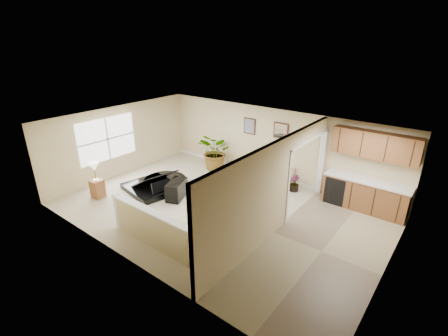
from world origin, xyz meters
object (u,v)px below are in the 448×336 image
Objects in this scene: loveseat at (273,175)px; palm_plant at (216,152)px; piano at (153,170)px; piano_bench at (177,190)px; lamp_stand at (97,183)px; small_plant at (294,184)px; accent_table at (251,166)px.

loveseat is 2.36m from palm_plant.
piano_bench is (1.09, -0.02, -0.38)m from piano.
piano_bench is 0.73× the size of lamp_stand.
piano_bench reaches higher than small_plant.
small_plant is at bearing -14.39° from loveseat.
accent_table is at bearing 53.88° from lamp_stand.
piano_bench is 2.82m from accent_table.
piano_bench is at bearing -111.07° from accent_table.
piano is 1.76m from lamp_stand.
accent_table is 0.69× the size of lamp_stand.
lamp_stand is (-3.00, -4.11, -0.02)m from accent_table.
accent_table is (-0.81, -0.22, 0.22)m from loveseat.
small_plant is 6.29m from lamp_stand.
piano reaches higher than accent_table.
loveseat is 0.87m from small_plant.
piano is 1.48× the size of palm_plant.
loveseat reaches higher than piano_bench.
piano_bench is at bearing 36.81° from lamp_stand.
lamp_stand is (-1.50, -4.04, -0.20)m from palm_plant.
piano is at bearing 59.34° from lamp_stand.
palm_plant is 1.27× the size of lamp_stand.
palm_plant is (-2.31, -0.29, 0.40)m from loveseat.
loveseat is 1.24× the size of lamp_stand.
piano reaches higher than piano_bench.
palm_plant reaches higher than loveseat.
palm_plant reaches higher than piano_bench.
small_plant is 0.46× the size of lamp_stand.
piano is at bearing -103.35° from palm_plant.
loveseat is at bearing 48.66° from lamp_stand.
piano reaches higher than lamp_stand.
lamp_stand reaches higher than loveseat.
piano is 4.07m from loveseat.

